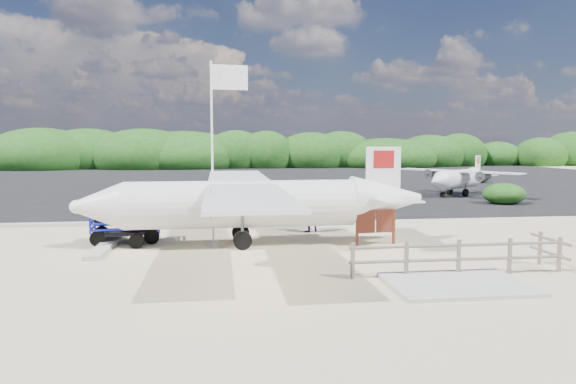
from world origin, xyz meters
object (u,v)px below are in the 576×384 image
at_px(crew_a, 207,203).
at_px(signboard, 375,245).
at_px(aircraft_large, 403,187).
at_px(flagpole, 214,245).
at_px(crew_b, 309,213).
at_px(aircraft_small, 68,182).
at_px(baggage_cart, 127,242).

bearing_deg(crew_a, signboard, 146.04).
bearing_deg(crew_a, aircraft_large, -123.67).
xyz_separation_m(flagpole, crew_b, (3.81, 2.29, 0.78)).
distance_m(flagpole, aircraft_small, 33.36).
height_order(flagpole, aircraft_small, flagpole).
xyz_separation_m(baggage_cart, signboard, (8.93, -1.60, 0.00)).
xyz_separation_m(aircraft_large, aircraft_small, (-28.28, 9.23, 0.00)).
distance_m(baggage_cart, signboard, 9.07).
relative_size(baggage_cart, aircraft_large, 0.17).
distance_m(baggage_cart, aircraft_small, 31.26).
distance_m(crew_b, aircraft_small, 33.13).
bearing_deg(flagpole, crew_a, 94.17).
height_order(signboard, aircraft_small, aircraft_small).
height_order(flagpole, aircraft_large, flagpole).
relative_size(signboard, crew_a, 0.87).
relative_size(flagpole, signboard, 4.08).
bearing_deg(baggage_cart, aircraft_small, 103.76).
bearing_deg(baggage_cart, crew_b, 4.83).
xyz_separation_m(baggage_cart, aircraft_large, (17.85, 20.24, 0.00)).
bearing_deg(crew_b, crew_a, -56.17).
relative_size(flagpole, crew_b, 4.11).
distance_m(flagpole, aircraft_large, 25.80).
relative_size(crew_b, aircraft_large, 0.11).
bearing_deg(aircraft_large, signboard, 67.23).
bearing_deg(crew_a, aircraft_small, -52.84).
relative_size(baggage_cart, signboard, 1.63).
xyz_separation_m(flagpole, crew_a, (-0.38, 5.19, 0.91)).
bearing_deg(flagpole, baggage_cart, 162.86).
distance_m(signboard, aircraft_large, 23.59).
bearing_deg(crew_a, baggage_cart, 65.85).
xyz_separation_m(flagpole, aircraft_large, (14.67, 21.22, 0.00)).
relative_size(crew_b, aircraft_small, 0.22).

